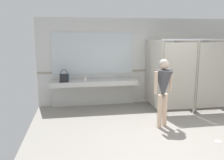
{
  "coord_description": "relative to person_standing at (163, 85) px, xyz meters",
  "views": [
    {
      "loc": [
        -2.21,
        -4.7,
        2.19
      ],
      "look_at": [
        -1.33,
        0.66,
        1.14
      ],
      "focal_mm": 37.87,
      "sensor_mm": 36.0,
      "label": 1
    }
  ],
  "objects": [
    {
      "name": "soap_dispenser",
      "position": [
        -2.23,
        2.02,
        -0.11
      ],
      "size": [
        0.07,
        0.07,
        0.2
      ],
      "color": "teal",
      "rests_on": "vanity_counter"
    },
    {
      "name": "handbag",
      "position": [
        -2.34,
        1.71,
        -0.07
      ],
      "size": [
        0.25,
        0.13,
        0.37
      ],
      "color": "black",
      "rests_on": "vanity_counter"
    },
    {
      "name": "floor_drain_cover",
      "position": [
        0.87,
        -0.96,
        -1.03
      ],
      "size": [
        0.14,
        0.14,
        0.01
      ],
      "primitive_type": "cylinder",
      "color": "#B7BABF",
      "rests_on": "ground_plane"
    },
    {
      "name": "mirror_panel",
      "position": [
        -1.46,
        2.14,
        0.59
      ],
      "size": [
        2.49,
        0.02,
        1.28
      ],
      "primitive_type": "cube",
      "color": "silver",
      "rests_on": "wall_back"
    },
    {
      "name": "paper_cup",
      "position": [
        -1.74,
        1.73,
        -0.14
      ],
      "size": [
        0.07,
        0.07,
        0.11
      ],
      "primitive_type": "cylinder",
      "color": "white",
      "rests_on": "vanity_counter"
    },
    {
      "name": "wall_back",
      "position": [
        0.15,
        2.21,
        0.31
      ],
      "size": [
        6.61,
        0.12,
        2.69
      ],
      "primitive_type": "cube",
      "color": "silver",
      "rests_on": "ground_plane"
    },
    {
      "name": "ground_plane",
      "position": [
        0.15,
        -0.43,
        -1.08
      ],
      "size": [
        6.61,
        5.77,
        0.1
      ],
      "primitive_type": "cube",
      "color": "gray"
    },
    {
      "name": "wall_back_tile_band",
      "position": [
        0.15,
        2.15,
        0.02
      ],
      "size": [
        6.61,
        0.01,
        0.06
      ],
      "primitive_type": "cube",
      "color": "#9E937F",
      "rests_on": "wall_back"
    },
    {
      "name": "bathroom_stalls",
      "position": [
        1.23,
        1.21,
        0.05
      ],
      "size": [
        2.05,
        1.44,
        2.08
      ],
      "color": "#B2AD9E",
      "rests_on": "ground_plane"
    },
    {
      "name": "vanity_counter",
      "position": [
        -1.46,
        1.93,
        -0.42
      ],
      "size": [
        2.59,
        0.57,
        0.95
      ],
      "color": "silver",
      "rests_on": "ground_plane"
    },
    {
      "name": "person_standing",
      "position": [
        0.0,
        0.0,
        0.0
      ],
      "size": [
        0.54,
        0.54,
        1.64
      ],
      "color": "beige",
      "rests_on": "ground_plane"
    }
  ]
}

